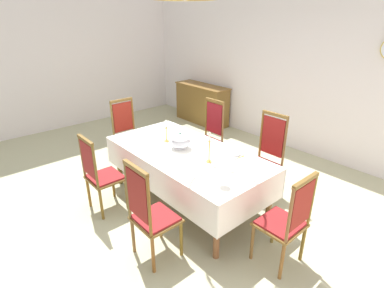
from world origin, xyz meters
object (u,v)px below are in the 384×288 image
Objects in this scene: bowl_near_left at (170,124)px; bowl_near_right at (234,153)px; dining_table at (186,156)px; spoon_secondary at (242,156)px; chair_north_a at (209,135)px; sideboard at (202,104)px; candlestick_west at (166,133)px; chair_head_west at (128,133)px; candlestick_east at (209,150)px; chair_south_a at (100,173)px; spoon_primary at (167,123)px; soup_tureen at (180,141)px; chair_south_b at (150,213)px; chair_north_b at (266,156)px; chair_head_east at (287,220)px.

bowl_near_left is 1.03× the size of bowl_near_right.
spoon_secondary is at bearing 34.68° from dining_table.
chair_north_a is 2.33m from sideboard.
chair_north_a is 3.63× the size of candlestick_west.
chair_north_a is 6.78× the size of bowl_near_right.
bowl_near_right is at bearing 143.71° from sideboard.
chair_head_west is 2.92× the size of candlestick_east.
candlestick_east is at bearing 90.00° from chair_head_west.
candlestick_east reaches higher than chair_head_west.
chair_head_west is at bearing -180.00° from candlestick_west.
candlestick_east is 2.23× the size of bowl_near_left.
candlestick_east reaches higher than chair_south_a.
sideboard reaches higher than dining_table.
chair_north_a is 6.66× the size of spoon_primary.
candlestick_east is 2.24× the size of spoon_primary.
bowl_near_left is (-0.36, 1.41, 0.24)m from chair_south_a.
chair_south_a is 1.53m from spoon_primary.
soup_tureen is at bearing -147.34° from bowl_near_right.
candlestick_east reaches higher than spoon_secondary.
candlestick_west reaches higher than sideboard.
chair_south_a is 6.14× the size of spoon_primary.
soup_tureen is (1.43, 0.00, 0.31)m from chair_head_west.
chair_head_west reaches higher than spoon_primary.
chair_north_b reaches higher than chair_south_b.
chair_north_b reaches higher than sideboard.
spoon_primary is 0.12× the size of sideboard.
bowl_near_left is at bearing 162.00° from candlestick_east.
chair_head_east is 0.74× the size of sideboard.
chair_head_east reaches higher than chair_south_a.
chair_south_b is 2.07m from bowl_near_left.
chair_north_a reaches higher than sideboard.
spoon_secondary is (1.52, -0.03, -0.01)m from bowl_near_left.
candlestick_east is at bearing 0.00° from dining_table.
chair_head_west reaches higher than spoon_secondary.
spoon_primary is 1.65m from spoon_secondary.
spoon_secondary is at bearing 92.13° from chair_north_b.
spoon_primary is at bearing 153.34° from soup_tureen.
chair_head_east is at bearing 147.62° from sideboard.
candlestick_east reaches higher than chair_head_east.
chair_south_a is 5.97× the size of spoon_secondary.
spoon_primary is 2.41m from sideboard.
chair_north_b reaches higher than bowl_near_left.
dining_table is at bearing -180.00° from candlestick_east.
chair_south_a is at bearing -114.85° from soup_tureen.
candlestick_west is 1.82× the size of bowl_near_left.
chair_north_a is 1.02× the size of chair_head_west.
chair_south_b reaches higher than dining_table.
spoon_primary and spoon_secondary have the same top height.
chair_south_b reaches higher than spoon_primary.
soup_tureen is at bearing 132.08° from sideboard.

